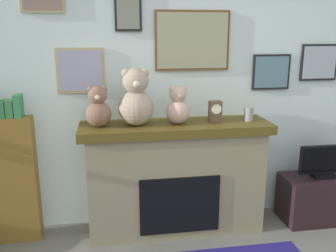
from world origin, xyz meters
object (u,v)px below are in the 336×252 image
Objects in this scene: television at (323,162)px; mantel_clock at (215,112)px; candle_jar at (249,114)px; teddy_bear_brown at (98,108)px; fireplace at (175,176)px; bookshelf at (7,175)px; teddy_bear_grey at (136,100)px; teddy_bear_cream at (178,106)px; tv_stand at (319,198)px.

mantel_clock is at bearing 177.41° from television.
teddy_bear_brown reaches higher than candle_jar.
fireplace is 1.45m from television.
teddy_bear_brown is (-1.03, 0.00, 0.06)m from mantel_clock.
television is 2.56× the size of mantel_clock.
teddy_bear_brown is at bearing -3.67° from bookshelf.
teddy_bear_brown is 0.72× the size of teddy_bear_grey.
tv_stand is at bearing -1.95° from teddy_bear_cream.
mantel_clock is 0.39× the size of teddy_bear_grey.
tv_stand is at bearing -1.96° from bookshelf.
mantel_clock is at bearing -0.04° from teddy_bear_brown.
teddy_bear_grey is 1.45× the size of teddy_bear_cream.
fireplace is at bearing 1.54° from teddy_bear_brown.
teddy_bear_brown is at bearing 178.69° from tv_stand.
tv_stand is 1.51× the size of teddy_bear_grey.
bookshelf is 2.68× the size of teddy_bear_grey.
teddy_bear_cream is (0.37, 0.00, -0.07)m from teddy_bear_grey.
bookshelf reaches higher than television.
teddy_bear_grey reaches higher than bookshelf.
teddy_bear_grey is at bearing 179.96° from mantel_clock.
mantel_clock is (1.83, -0.05, 0.51)m from bookshelf.
tv_stand is at bearing -2.65° from fireplace.
television is 1.39× the size of teddy_bear_brown.
candle_jar is 0.37× the size of teddy_bear_cream.
teddy_bear_cream is (-0.66, -0.00, 0.09)m from candle_jar.
television is 1.44× the size of teddy_bear_cream.
television is 2.20m from teddy_bear_brown.
bookshelf reaches higher than tv_stand.
mantel_clock is at bearing -179.79° from candle_jar.
teddy_bear_brown reaches higher than bookshelf.
teddy_bear_grey reaches higher than teddy_bear_brown.
teddy_bear_brown is 0.33m from teddy_bear_grey.
teddy_bear_brown is at bearing -180.00° from teddy_bear_cream.
fireplace is 0.89m from candle_jar.
fireplace is 4.79× the size of teddy_bear_brown.
teddy_bear_cream is (0.02, -0.02, 0.66)m from fireplace.
teddy_bear_brown is (-2.12, 0.05, 0.59)m from television.
tv_stand is (1.44, -0.07, -0.30)m from fireplace.
tv_stand is 0.37m from television.
tv_stand is (2.92, -0.10, -0.39)m from bookshelf.
teddy_bear_cream is at bearing 178.00° from television.
fireplace is at bearing 131.50° from teddy_bear_cream.
candle_jar is 1.04m from teddy_bear_grey.
teddy_bear_brown is (0.80, -0.05, 0.58)m from bookshelf.
bookshelf is at bearing 176.33° from teddy_bear_brown.
television is at bearing -1.58° from teddy_bear_grey.
teddy_bear_cream is at bearing 178.05° from tv_stand.
fireplace is 8.86× the size of mantel_clock.
candle_jar is at bearing 176.25° from television.
mantel_clock is at bearing -0.04° from teddy_bear_grey.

